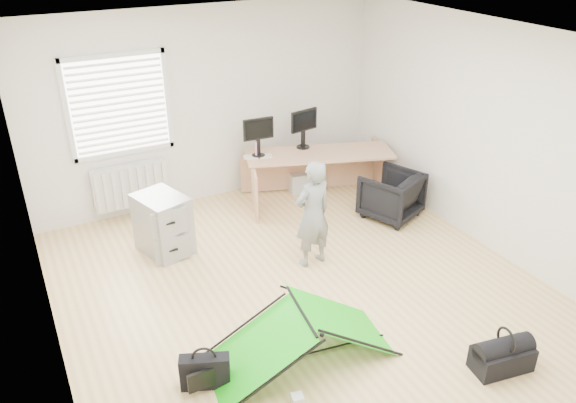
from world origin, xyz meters
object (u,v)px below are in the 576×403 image
kite (301,334)px  person (313,214)px  monitor_right (303,134)px  office_chair (391,195)px  laptop_bag (205,372)px  duffel_bag (502,358)px  thermos (257,149)px  storage_crate (305,179)px  filing_cabinet (163,224)px  desk (319,175)px  monitor_left (258,143)px

kite → person: bearing=64.8°
monitor_right → office_chair: bearing=-71.2°
monitor_right → laptop_bag: (-2.64, -3.01, -0.75)m
person → kite: size_ratio=0.76×
office_chair → duffel_bag: office_chair is taller
thermos → storage_crate: thermos is taller
filing_cabinet → office_chair: bearing=-28.0°
monitor_right → duffel_bag: 4.14m
thermos → kite: thermos is taller
thermos → duffel_bag: 4.17m
desk → thermos: size_ratio=9.35×
desk → laptop_bag: 3.88m
desk → storage_crate: desk is taller
filing_cabinet → duffel_bag: 4.01m
desk → office_chair: bearing=-40.0°
laptop_bag → duffel_bag: bearing=-0.5°
thermos → kite: (-1.01, -3.10, -0.55)m
kite → laptop_bag: (-0.91, 0.07, -0.11)m
storage_crate → office_chair: bearing=-65.6°
thermos → duffel_bag: (0.53, -4.08, -0.70)m
laptop_bag → monitor_left: bearing=80.0°
person → duffel_bag: person is taller
office_chair → storage_crate: 1.45m
monitor_right → thermos: size_ratio=1.97×
desk → monitor_right: (-0.11, 0.28, 0.56)m
laptop_bag → desk: bearing=67.4°
desk → person: size_ratio=1.58×
thermos → kite: bearing=-108.1°
kite → laptop_bag: bearing=-176.2°
thermos → laptop_bag: bearing=-122.5°
monitor_right → thermos: 0.73m
desk → thermos: (-0.83, 0.30, 0.46)m
laptop_bag → filing_cabinet: bearing=104.4°
kite → laptop_bag: kite is taller
filing_cabinet → monitor_right: (2.30, 0.66, 0.54)m
kite → filing_cabinet: bearing=111.6°
monitor_left → office_chair: size_ratio=0.60×
filing_cabinet → monitor_right: bearing=-1.2°
filing_cabinet → kite: filing_cabinet is taller
monitor_left → desk: bearing=-15.0°
desk → storage_crate: size_ratio=3.94×
monitor_left → storage_crate: size_ratio=0.82×
monitor_right → storage_crate: 0.78m
filing_cabinet → person: bearing=-53.4°
desk → duffel_bag: (-0.30, -3.78, -0.23)m
monitor_right → filing_cabinet: bearing=-174.0°
filing_cabinet → storage_crate: filing_cabinet is taller
monitor_left → thermos: 0.10m
office_chair → laptop_bag: size_ratio=1.64×
monitor_right → office_chair: monitor_right is taller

